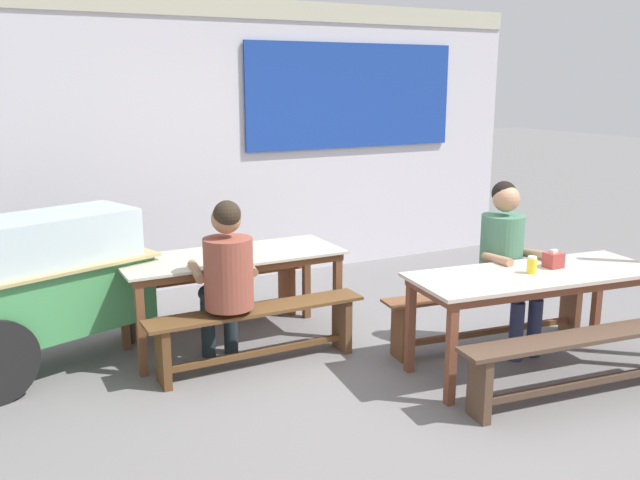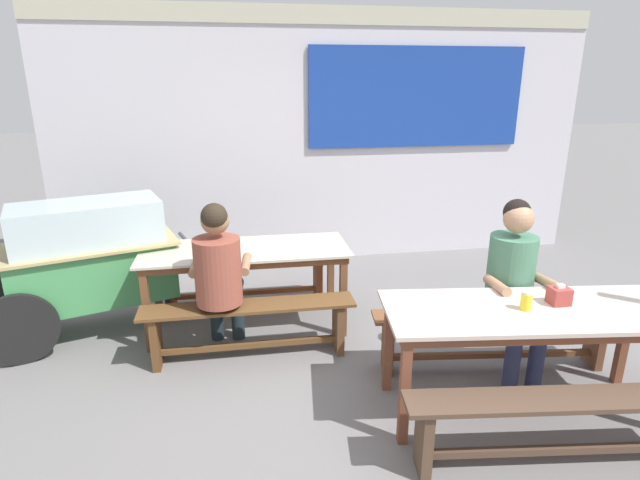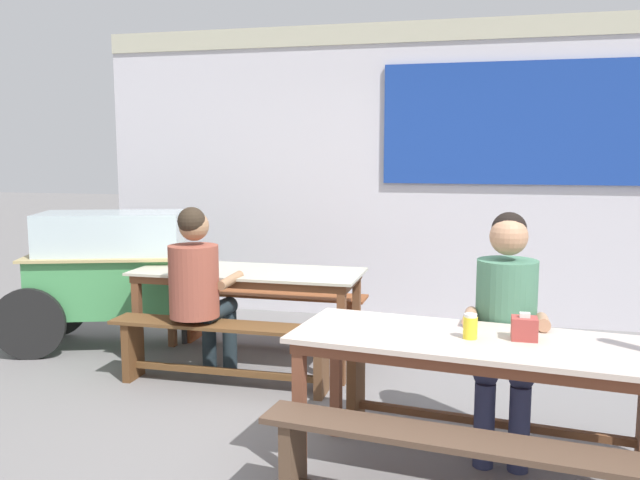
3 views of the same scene
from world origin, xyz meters
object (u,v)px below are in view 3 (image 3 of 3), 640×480
(bench_far_front, at_px, (224,345))
(bench_near_front, at_px, (463,470))
(person_right_near_table, at_px, (506,316))
(dining_table_far, at_px, (248,280))
(food_cart, at_px, (109,267))
(bench_far_back, at_px, (270,311))
(tissue_box, at_px, (524,328))
(condiment_jar, at_px, (470,326))
(dining_table_near, at_px, (481,353))
(person_left_back_turned, at_px, (198,282))
(bench_near_back, at_px, (490,391))

(bench_far_front, xyz_separation_m, bench_near_front, (1.71, -1.53, 0.01))
(person_right_near_table, bearing_deg, dining_table_far, 150.71)
(bench_far_front, distance_m, person_right_near_table, 2.04)
(food_cart, bearing_deg, person_right_near_table, -21.37)
(bench_far_back, distance_m, tissue_box, 2.88)
(bench_far_back, bearing_deg, tissue_box, -45.61)
(bench_far_back, relative_size, condiment_jar, 13.48)
(bench_far_front, bearing_deg, person_right_near_table, -15.83)
(dining_table_near, xyz_separation_m, person_right_near_table, (0.14, 0.46, 0.09))
(dining_table_near, xyz_separation_m, condiment_jar, (-0.05, -0.01, 0.14))
(food_cart, bearing_deg, tissue_box, -27.00)
(dining_table_far, xyz_separation_m, tissue_box, (1.98, -1.49, 0.13))
(dining_table_far, distance_m, bench_far_front, 0.65)
(bench_near_front, height_order, person_left_back_turned, person_left_back_turned)
(bench_far_front, bearing_deg, tissue_box, -25.89)
(person_left_back_turned, height_order, tissue_box, person_left_back_turned)
(bench_near_back, distance_m, person_right_near_table, 0.48)
(bench_near_front, height_order, condiment_jar, condiment_jar)
(dining_table_near, bearing_deg, tissue_box, 9.96)
(dining_table_near, distance_m, food_cart, 3.56)
(bench_near_front, distance_m, food_cart, 3.81)
(bench_far_front, relative_size, condiment_jar, 13.43)
(bench_far_front, xyz_separation_m, condiment_jar, (1.72, -1.01, 0.51))
(bench_near_back, height_order, food_cart, food_cart)
(bench_far_back, distance_m, person_left_back_turned, 1.11)
(dining_table_far, distance_m, bench_near_front, 2.70)
(bench_near_back, xyz_separation_m, condiment_jar, (-0.12, -0.53, 0.52))
(bench_near_back, bearing_deg, condiment_jar, -102.69)
(bench_far_back, distance_m, bench_near_back, 2.39)
(dining_table_far, bearing_deg, bench_far_front, -90.35)
(dining_table_near, height_order, food_cart, food_cart)
(bench_far_front, height_order, bench_near_back, same)
(condiment_jar, bearing_deg, dining_table_far, 138.24)
(food_cart, bearing_deg, bench_near_front, -36.46)
(dining_table_near, relative_size, food_cart, 1.04)
(person_right_near_table, bearing_deg, person_left_back_turned, 164.06)
(bench_near_front, distance_m, person_left_back_turned, 2.53)
(bench_near_back, height_order, bench_near_front, same)
(person_left_back_turned, distance_m, condiment_jar, 2.21)
(bench_near_front, bearing_deg, dining_table_near, 82.86)
(bench_near_back, height_order, tissue_box, tissue_box)
(dining_table_far, bearing_deg, bench_near_back, -28.60)
(tissue_box, relative_size, condiment_jar, 1.09)
(bench_near_front, xyz_separation_m, person_left_back_turned, (-1.92, 1.59, 0.43))
(food_cart, relative_size, condiment_jar, 14.98)
(bench_near_front, bearing_deg, person_right_near_table, 78.43)
(person_right_near_table, bearing_deg, dining_table_near, -106.50)
(dining_table_far, relative_size, dining_table_near, 0.91)
(bench_near_front, xyz_separation_m, condiment_jar, (0.01, 0.52, 0.50))
(bench_far_front, xyz_separation_m, tissue_box, (1.99, -0.96, 0.51))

